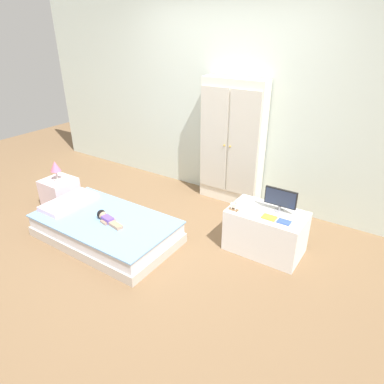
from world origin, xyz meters
The scene contains 13 objects.
ground_plane centered at (0.00, 0.00, -0.01)m, with size 10.00×10.00×0.02m, color brown.
back_wall centered at (0.00, 1.57, 1.35)m, with size 6.40×0.05×2.70m, color silver.
bed centered at (-0.52, -0.18, 0.13)m, with size 1.56×0.88×0.26m.
pillow centered at (-1.10, -0.18, 0.29)m, with size 0.32×0.63×0.06m, color silver.
doll centered at (-0.47, -0.21, 0.30)m, with size 0.39×0.15×0.10m.
nightstand centered at (-1.58, 0.04, 0.18)m, with size 0.37×0.37×0.37m, color silver.
table_lamp centered at (-1.58, 0.04, 0.54)m, with size 0.13×0.13×0.25m.
wardrobe centered at (0.17, 1.42, 0.80)m, with size 0.82×0.26×1.59m.
tv_stand centered at (1.02, 0.58, 0.23)m, with size 0.76×0.46×0.46m, color white.
tv_monitor centered at (1.11, 0.66, 0.60)m, with size 0.32×0.10×0.24m.
rocking_horse_toy centered at (0.73, 0.43, 0.52)m, with size 0.10×0.04×0.12m.
book_yellow centered at (1.08, 0.48, 0.47)m, with size 0.14×0.10×0.01m, color gold.
book_blue centered at (1.23, 0.48, 0.47)m, with size 0.12×0.09×0.01m, color blue.
Camera 1 is at (2.02, -2.31, 2.15)m, focal length 31.82 mm.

